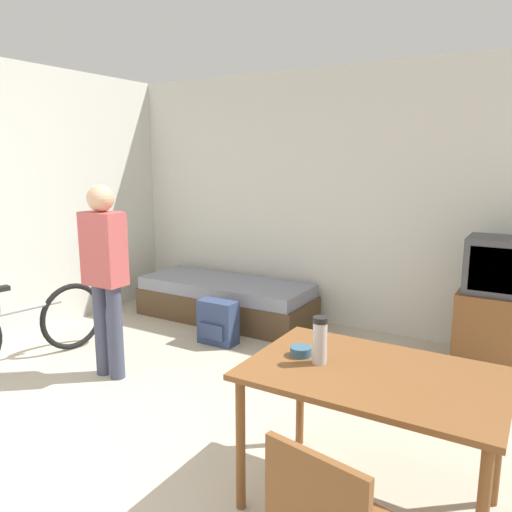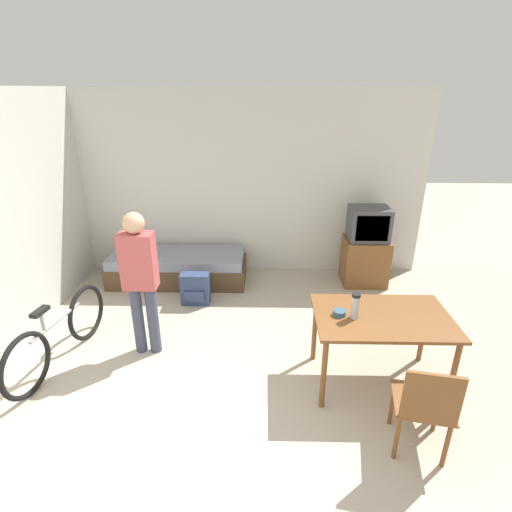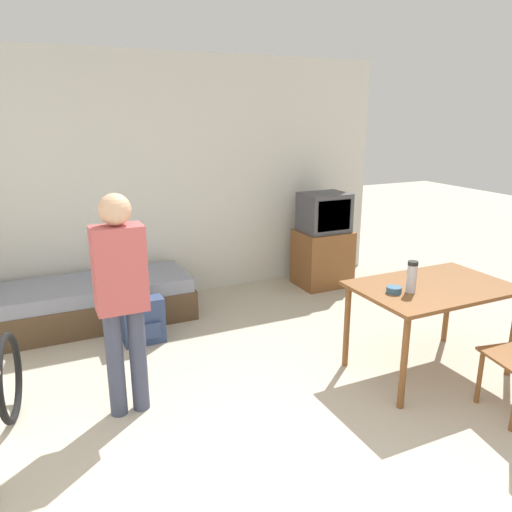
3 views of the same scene
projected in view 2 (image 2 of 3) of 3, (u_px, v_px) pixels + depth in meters
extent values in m
plane|color=#B2A893|center=(207.00, 466.00, 3.07)|extent=(20.00, 20.00, 0.00)
cube|color=silver|center=(236.00, 185.00, 5.92)|extent=(5.58, 0.06, 2.70)
cube|color=silver|center=(8.00, 223.00, 4.26)|extent=(0.06, 4.64, 2.70)
cube|color=#4C3823|center=(179.00, 271.00, 5.95)|extent=(1.99, 0.76, 0.30)
cube|color=gray|center=(177.00, 258.00, 5.87)|extent=(1.93, 0.74, 0.14)
cube|color=brown|center=(364.00, 261.00, 5.84)|extent=(0.62, 0.52, 0.68)
cube|color=#424247|center=(369.00, 224.00, 5.61)|extent=(0.55, 0.44, 0.47)
cube|color=black|center=(372.00, 229.00, 5.42)|extent=(0.45, 0.01, 0.36)
cube|color=brown|center=(383.00, 317.00, 3.67)|extent=(1.24, 0.82, 0.03)
cylinder|color=brown|center=(324.00, 374.00, 3.50)|extent=(0.05, 0.05, 0.72)
cylinder|color=brown|center=(453.00, 376.00, 3.48)|extent=(0.05, 0.05, 0.72)
cylinder|color=brown|center=(315.00, 330.00, 4.14)|extent=(0.05, 0.05, 0.72)
cylinder|color=brown|center=(424.00, 331.00, 4.12)|extent=(0.05, 0.05, 0.72)
cube|color=brown|center=(422.00, 402.00, 3.09)|extent=(0.51, 0.51, 0.02)
cube|color=brown|center=(432.00, 398.00, 2.83)|extent=(0.40, 0.10, 0.42)
cylinder|color=brown|center=(437.00, 411.00, 3.31)|extent=(0.04, 0.04, 0.42)
cylinder|color=brown|center=(392.00, 404.00, 3.37)|extent=(0.04, 0.04, 0.42)
cylinder|color=brown|center=(446.00, 445.00, 2.99)|extent=(0.04, 0.04, 0.42)
cylinder|color=brown|center=(397.00, 437.00, 3.05)|extent=(0.04, 0.04, 0.42)
torus|color=black|center=(87.00, 312.00, 4.55)|extent=(0.16, 0.63, 0.63)
torus|color=black|center=(26.00, 366.00, 3.68)|extent=(0.16, 0.63, 0.63)
cylinder|color=gray|center=(56.00, 322.00, 4.04)|extent=(0.17, 0.75, 0.04)
cylinder|color=gray|center=(43.00, 322.00, 3.85)|extent=(0.04, 0.04, 0.20)
cube|color=black|center=(40.00, 312.00, 3.80)|extent=(0.11, 0.21, 0.04)
cylinder|color=#3D4256|center=(138.00, 320.00, 4.27)|extent=(0.12, 0.12, 0.78)
cylinder|color=#3D4256|center=(153.00, 320.00, 4.26)|extent=(0.12, 0.12, 0.78)
cube|color=#B24C4C|center=(138.00, 261.00, 4.00)|extent=(0.34, 0.20, 0.59)
sphere|color=tan|center=(133.00, 223.00, 3.84)|extent=(0.21, 0.21, 0.21)
cylinder|color=#B7B7BC|center=(355.00, 306.00, 3.58)|extent=(0.07, 0.07, 0.25)
cylinder|color=black|center=(356.00, 295.00, 3.53)|extent=(0.08, 0.08, 0.03)
cylinder|color=#335670|center=(339.00, 313.00, 3.66)|extent=(0.12, 0.12, 0.05)
cube|color=navy|center=(195.00, 288.00, 5.31)|extent=(0.38, 0.19, 0.43)
cube|color=navy|center=(194.00, 297.00, 5.23)|extent=(0.26, 0.03, 0.15)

